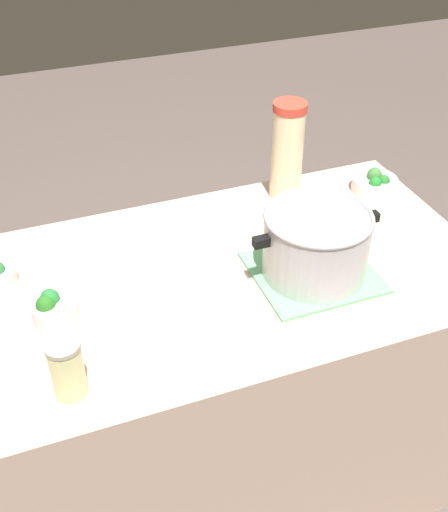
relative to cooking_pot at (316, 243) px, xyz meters
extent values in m
plane|color=#564943|center=(0.21, -0.09, -0.98)|extent=(8.00, 8.00, 0.00)
cube|color=tan|center=(0.21, -0.09, -0.54)|extent=(1.37, 0.76, 0.88)
cube|color=#6BB87A|center=(0.00, 0.00, -0.09)|extent=(0.30, 0.28, 0.01)
cylinder|color=#B7B7BC|center=(0.00, 0.00, -0.01)|extent=(0.26, 0.26, 0.17)
torus|color=#99999E|center=(0.00, 0.00, 0.08)|extent=(0.27, 0.27, 0.01)
cube|color=black|center=(-0.15, 0.00, 0.04)|extent=(0.04, 0.02, 0.02)
cube|color=black|center=(0.15, 0.00, 0.04)|extent=(0.04, 0.02, 0.02)
cylinder|color=beige|center=(-0.09, -0.38, 0.04)|extent=(0.09, 0.09, 0.28)
cylinder|color=red|center=(-0.09, -0.38, 0.19)|extent=(0.10, 0.10, 0.02)
ellipsoid|color=yellow|center=(-0.08, -0.38, 0.05)|extent=(0.04, 0.04, 0.01)
cylinder|color=#E9EBA0|center=(0.65, 0.18, -0.03)|extent=(0.07, 0.07, 0.13)
cylinder|color=#B2AD99|center=(0.65, 0.18, 0.04)|extent=(0.07, 0.07, 0.01)
cylinder|color=silver|center=(-0.36, -0.30, -0.08)|extent=(0.14, 0.14, 0.04)
ellipsoid|color=#3A7235|center=(-0.36, -0.31, -0.05)|extent=(0.05, 0.05, 0.05)
ellipsoid|color=#216725|center=(-0.38, -0.28, -0.06)|extent=(0.04, 0.04, 0.04)
ellipsoid|color=#217426|center=(-0.35, -0.28, -0.06)|extent=(0.04, 0.04, 0.04)
cylinder|color=silver|center=(0.65, -0.05, -0.07)|extent=(0.11, 0.11, 0.05)
ellipsoid|color=#25651D|center=(0.66, -0.05, -0.05)|extent=(0.05, 0.05, 0.05)
ellipsoid|color=#237330|center=(0.65, -0.07, -0.04)|extent=(0.05, 0.05, 0.05)
camera|label=1|loc=(0.66, 1.11, 0.92)|focal=44.38mm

